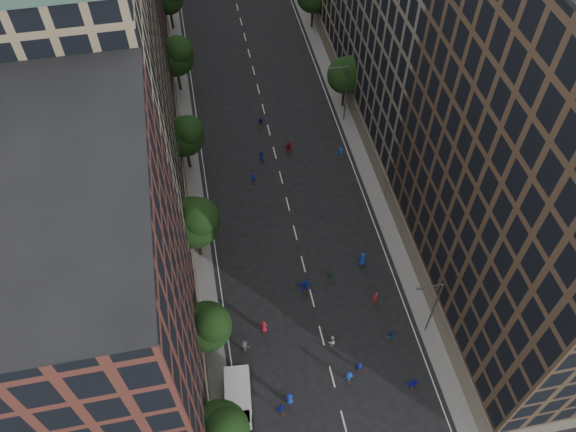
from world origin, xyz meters
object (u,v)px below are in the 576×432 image
(cargo_van, at_px, (238,397))
(skater_2, at_px, (389,336))
(skater_0, at_px, (290,398))
(skater_1, at_px, (359,366))
(streetlamp_near, at_px, (433,306))
(streetlamp_far, at_px, (345,91))

(cargo_van, bearing_deg, skater_2, 18.26)
(skater_0, bearing_deg, cargo_van, -16.40)
(skater_1, bearing_deg, skater_2, -145.29)
(streetlamp_near, xyz_separation_m, cargo_van, (-19.66, -3.83, -3.69))
(skater_0, height_order, skater_1, skater_0)
(streetlamp_far, bearing_deg, cargo_van, -118.09)
(skater_2, bearing_deg, skater_1, 11.36)
(streetlamp_far, relative_size, skater_1, 6.01)
(cargo_van, bearing_deg, streetlamp_far, 67.34)
(streetlamp_far, relative_size, skater_2, 5.70)
(skater_0, relative_size, skater_1, 1.16)
(skater_2, bearing_deg, cargo_van, -9.82)
(streetlamp_far, height_order, skater_2, streetlamp_far)
(skater_0, relative_size, skater_2, 1.10)
(streetlamp_near, height_order, skater_2, streetlamp_near)
(cargo_van, xyz_separation_m, skater_0, (4.72, -0.82, -0.60))
(streetlamp_far, bearing_deg, skater_1, -102.04)
(cargo_van, xyz_separation_m, skater_2, (15.84, 3.61, -0.68))
(skater_0, bearing_deg, skater_2, -164.79)
(skater_0, distance_m, skater_2, 11.97)
(cargo_van, bearing_deg, streetlamp_near, 16.45)
(streetlamp_near, distance_m, skater_0, 16.22)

